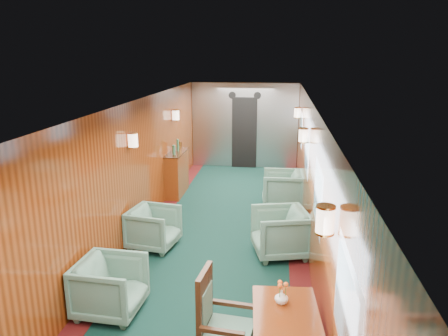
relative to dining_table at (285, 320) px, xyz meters
name	(u,v)px	position (x,y,z in m)	size (l,w,h in m)	color
room	(213,160)	(-1.11, 2.40, 1.05)	(12.00, 12.10, 2.40)	black
bulkhead	(245,126)	(-1.11, 8.32, 0.60)	(2.98, 0.17, 2.39)	#AFB2B6
windows_right	(311,170)	(0.38, 2.65, 0.86)	(0.02, 8.60, 0.80)	silver
wall_sconces	(218,142)	(-1.11, 2.97, 1.20)	(2.97, 7.97, 0.25)	#FFE2C6
dining_table	(285,320)	(0.00, 0.00, 0.00)	(0.72, 0.98, 0.70)	maroon
side_chair	(217,319)	(-0.68, -0.10, 0.02)	(0.55, 0.58, 1.13)	#1F4A3F
credenza	(177,173)	(-2.45, 5.59, -0.08)	(0.35, 1.12, 1.28)	maroon
flower_vase	(282,297)	(-0.05, 0.12, 0.18)	(0.14, 0.14, 0.14)	silver
armchair_left_near	(110,287)	(-2.16, 0.78, -0.23)	(0.76, 0.79, 0.72)	#1F4A3F
armchair_left_far	(154,228)	(-2.16, 2.72, -0.24)	(0.74, 0.76, 0.69)	#1F4A3F
armchair_right_near	(280,232)	(-0.06, 2.70, -0.20)	(0.82, 0.85, 0.77)	#1F4A3F
armchair_right_far	(282,189)	(-0.02, 5.05, -0.20)	(0.82, 0.85, 0.77)	#1F4A3F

